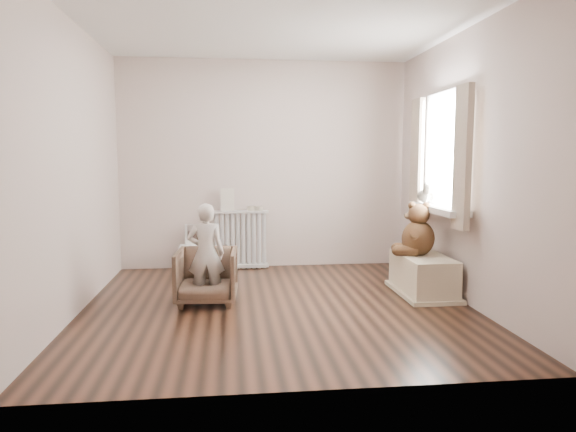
{
  "coord_description": "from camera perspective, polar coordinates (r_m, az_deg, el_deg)",
  "views": [
    {
      "loc": [
        -0.43,
        -4.7,
        1.39
      ],
      "look_at": [
        0.15,
        0.45,
        0.8
      ],
      "focal_mm": 32.0,
      "sensor_mm": 36.0,
      "label": 1
    }
  ],
  "objects": [
    {
      "name": "back_wall",
      "position": [
        6.52,
        -2.66,
        5.7
      ],
      "size": [
        3.6,
        0.02,
        2.6
      ],
      "primitive_type": "cube",
      "color": "beige",
      "rests_on": "ground"
    },
    {
      "name": "curtain_right",
      "position": [
        5.95,
        14.13,
        6.3
      ],
      "size": [
        0.06,
        0.26,
        1.3
      ],
      "primitive_type": "cube",
      "color": "tan",
      "rests_on": "right_wall"
    },
    {
      "name": "window",
      "position": [
        5.46,
        17.34,
        6.83
      ],
      "size": [
        0.03,
        0.9,
        1.1
      ],
      "primitive_type": "cube",
      "color": "white",
      "rests_on": "right_wall"
    },
    {
      "name": "front_wall",
      "position": [
        2.94,
        2.02,
        4.72
      ],
      "size": [
        3.6,
        0.02,
        2.6
      ],
      "primitive_type": "cube",
      "color": "beige",
      "rests_on": "ground"
    },
    {
      "name": "curtain_left",
      "position": [
        4.9,
        18.83,
        6.15
      ],
      "size": [
        0.06,
        0.26,
        1.3
      ],
      "primitive_type": "cube",
      "color": "tan",
      "rests_on": "right_wall"
    },
    {
      "name": "window_sill",
      "position": [
        5.45,
        16.27,
        0.76
      ],
      "size": [
        0.22,
        1.1,
        0.06
      ],
      "primitive_type": "cube",
      "color": "silver",
      "rests_on": "right_wall"
    },
    {
      "name": "child",
      "position": [
        4.9,
        -9.09,
        -4.11
      ],
      "size": [
        0.36,
        0.25,
        0.95
      ],
      "primitive_type": "imported",
      "rotation": [
        0.0,
        0.0,
        3.08
      ],
      "color": "beige",
      "rests_on": "armchair"
    },
    {
      "name": "toy_bench",
      "position": [
        5.46,
        14.77,
        -6.32
      ],
      "size": [
        0.45,
        0.85,
        0.4
      ],
      "primitive_type": "cube",
      "color": "beige",
      "rests_on": "floor"
    },
    {
      "name": "armchair",
      "position": [
        5.0,
        -9.02,
        -6.61
      ],
      "size": [
        0.6,
        0.61,
        0.53
      ],
      "primitive_type": "imported",
      "rotation": [
        0.0,
        0.0,
        -0.06
      ],
      "color": "brown",
      "rests_on": "floor"
    },
    {
      "name": "left_wall",
      "position": [
        4.9,
        -22.75,
        4.93
      ],
      "size": [
        0.02,
        3.6,
        2.6
      ],
      "primitive_type": "cube",
      "color": "beige",
      "rests_on": "ground"
    },
    {
      "name": "tin_b",
      "position": [
        6.42,
        -3.25,
        0.86
      ],
      "size": [
        0.1,
        0.1,
        0.05
      ],
      "primitive_type": "cylinder",
      "color": "#A59E8C",
      "rests_on": "radiator"
    },
    {
      "name": "paper_doll",
      "position": [
        6.4,
        -6.73,
        1.82
      ],
      "size": [
        0.17,
        0.01,
        0.28
      ],
      "primitive_type": "cube",
      "color": "beige",
      "rests_on": "radiator"
    },
    {
      "name": "tin_a",
      "position": [
        6.42,
        -4.09,
        0.88
      ],
      "size": [
        0.1,
        0.1,
        0.06
      ],
      "primitive_type": "cylinder",
      "color": "#A59E8C",
      "rests_on": "radiator"
    },
    {
      "name": "floor",
      "position": [
        4.92,
        -1.16,
        -9.91
      ],
      "size": [
        3.6,
        3.6,
        0.01
      ],
      "primitive_type": "cube",
      "color": "black",
      "rests_on": "ground"
    },
    {
      "name": "ceiling",
      "position": [
        4.87,
        -1.24,
        20.86
      ],
      "size": [
        3.6,
        3.6,
        0.01
      ],
      "primitive_type": "cube",
      "color": "white",
      "rests_on": "ground"
    },
    {
      "name": "radiator",
      "position": [
        6.46,
        -5.29,
        -2.44
      ],
      "size": [
        0.7,
        0.13,
        0.73
      ],
      "primitive_type": "cube",
      "color": "silver",
      "rests_on": "floor"
    },
    {
      "name": "plush_cat",
      "position": [
        5.74,
        14.98,
        2.37
      ],
      "size": [
        0.2,
        0.28,
        0.22
      ],
      "primitive_type": null,
      "rotation": [
        0.0,
        0.0,
        -0.19
      ],
      "color": "#696258",
      "rests_on": "window_sill"
    },
    {
      "name": "toy_vanity",
      "position": [
        6.47,
        -10.36,
        -3.54
      ],
      "size": [
        0.36,
        0.26,
        0.57
      ],
      "primitive_type": "cube",
      "color": "silver",
      "rests_on": "floor"
    },
    {
      "name": "right_wall",
      "position": [
        5.21,
        19.02,
        5.15
      ],
      "size": [
        0.02,
        3.6,
        2.6
      ],
      "primitive_type": "cube",
      "color": "beige",
      "rests_on": "ground"
    },
    {
      "name": "teddy_bear",
      "position": [
        5.41,
        14.28,
        -1.35
      ],
      "size": [
        0.51,
        0.44,
        0.54
      ],
      "primitive_type": null,
      "rotation": [
        0.0,
        0.0,
        -0.28
      ],
      "color": "#3E2614",
      "rests_on": "toy_bench"
    }
  ]
}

